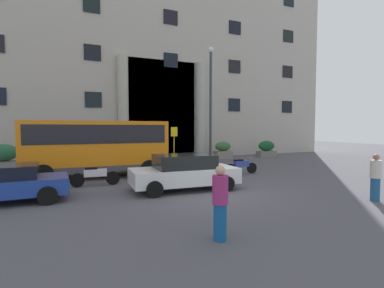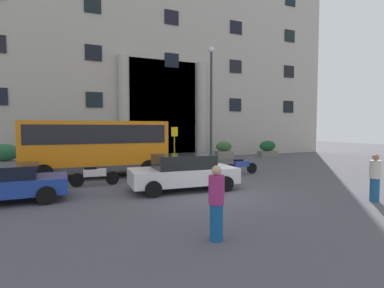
# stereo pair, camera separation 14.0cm
# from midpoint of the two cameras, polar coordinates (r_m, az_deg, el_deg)

# --- Properties ---
(ground_plane) EXTENTS (80.00, 64.00, 0.12)m
(ground_plane) POSITION_cam_midpoint_polar(r_m,az_deg,el_deg) (11.83, 2.91, -9.58)
(ground_plane) COLOR #4D4C53
(office_building_facade) EXTENTS (38.90, 9.68, 21.31)m
(office_building_facade) POSITION_cam_midpoint_polar(r_m,az_deg,el_deg) (29.44, -13.00, 19.05)
(office_building_facade) COLOR #ABA599
(office_building_facade) RESTS_ON ground_plane
(orange_minibus) EXTENTS (7.03, 2.88, 2.89)m
(orange_minibus) POSITION_cam_midpoint_polar(r_m,az_deg,el_deg) (15.96, -17.78, 0.04)
(orange_minibus) COLOR orange
(orange_minibus) RESTS_ON ground_plane
(bus_stop_sign) EXTENTS (0.44, 0.08, 2.60)m
(bus_stop_sign) POSITION_cam_midpoint_polar(r_m,az_deg,el_deg) (18.97, -3.26, 0.32)
(bus_stop_sign) COLOR #9E9618
(bus_stop_sign) RESTS_ON ground_plane
(hedge_planter_east) EXTENTS (1.71, 0.74, 1.42)m
(hedge_planter_east) POSITION_cam_midpoint_polar(r_m,az_deg,el_deg) (26.39, 14.71, -0.99)
(hedge_planter_east) COLOR slate
(hedge_planter_east) RESTS_ON ground_plane
(hedge_planter_entrance_left) EXTENTS (1.70, 0.97, 1.58)m
(hedge_planter_entrance_left) POSITION_cam_midpoint_polar(r_m,az_deg,el_deg) (21.02, -32.68, -2.22)
(hedge_planter_entrance_left) COLOR #68685B
(hedge_planter_entrance_left) RESTS_ON ground_plane
(hedge_planter_west) EXTENTS (1.72, 0.84, 1.38)m
(hedge_planter_west) POSITION_cam_midpoint_polar(r_m,az_deg,el_deg) (21.52, -15.61, -1.98)
(hedge_planter_west) COLOR #636459
(hedge_planter_west) RESTS_ON ground_plane
(hedge_planter_far_west) EXTENTS (1.49, 0.80, 1.41)m
(hedge_planter_far_west) POSITION_cam_midpoint_polar(r_m,az_deg,el_deg) (24.40, 6.42, -1.26)
(hedge_planter_far_west) COLOR gray
(hedge_planter_far_west) RESTS_ON ground_plane
(parked_compact_extra) EXTENTS (4.43, 2.24, 1.45)m
(parked_compact_extra) POSITION_cam_midpoint_polar(r_m,az_deg,el_deg) (12.06, -1.38, -5.45)
(parked_compact_extra) COLOR silver
(parked_compact_extra) RESTS_ON ground_plane
(parked_sedan_second) EXTENTS (4.25, 2.09, 1.28)m
(parked_sedan_second) POSITION_cam_midpoint_polar(r_m,az_deg,el_deg) (11.86, -33.17, -6.46)
(parked_sedan_second) COLOR #1F3C9B
(parked_sedan_second) RESTS_ON ground_plane
(motorcycle_near_kerb) EXTENTS (1.96, 0.55, 0.89)m
(motorcycle_near_kerb) POSITION_cam_midpoint_polar(r_m,az_deg,el_deg) (14.32, -3.30, -5.24)
(motorcycle_near_kerb) COLOR black
(motorcycle_near_kerb) RESTS_ON ground_plane
(scooter_by_planter) EXTENTS (2.09, 0.55, 0.89)m
(scooter_by_planter) POSITION_cam_midpoint_polar(r_m,az_deg,el_deg) (13.54, -18.38, -5.87)
(scooter_by_planter) COLOR black
(scooter_by_planter) RESTS_ON ground_plane
(motorcycle_far_end) EXTENTS (1.98, 0.55, 0.89)m
(motorcycle_far_end) POSITION_cam_midpoint_polar(r_m,az_deg,el_deg) (16.26, 9.76, -4.27)
(motorcycle_far_end) COLOR black
(motorcycle_far_end) RESTS_ON ground_plane
(pedestrian_child_trailing) EXTENTS (0.36, 0.36, 1.64)m
(pedestrian_child_trailing) POSITION_cam_midpoint_polar(r_m,az_deg,el_deg) (11.98, 32.49, -5.61)
(pedestrian_child_trailing) COLOR #1F5181
(pedestrian_child_trailing) RESTS_ON ground_plane
(pedestrian_man_crossing) EXTENTS (0.36, 0.36, 1.71)m
(pedestrian_man_crossing) POSITION_cam_midpoint_polar(r_m,az_deg,el_deg) (6.71, 5.41, -11.40)
(pedestrian_man_crossing) COLOR #145090
(pedestrian_man_crossing) RESTS_ON ground_plane
(lamppost_plaza_centre) EXTENTS (0.40, 0.40, 8.20)m
(lamppost_plaza_centre) POSITION_cam_midpoint_polar(r_m,az_deg,el_deg) (20.81, 3.98, 9.19)
(lamppost_plaza_centre) COLOR #323C3F
(lamppost_plaza_centre) RESTS_ON ground_plane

